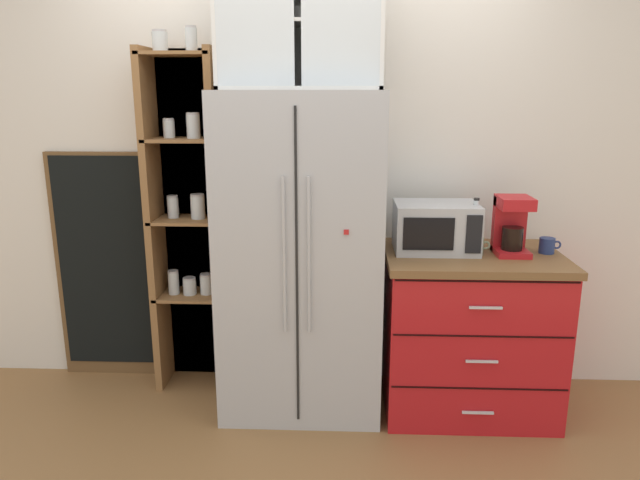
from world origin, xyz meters
name	(u,v)px	position (x,y,z in m)	size (l,w,h in m)	color
ground_plane	(302,402)	(0.00, 0.00, 0.00)	(10.54, 10.54, 0.00)	olive
wall_back_cream	(306,172)	(0.00, 0.40, 1.27)	(4.86, 0.10, 2.55)	silver
refrigerator	(302,255)	(0.00, 0.03, 0.87)	(0.86, 0.66, 1.74)	#B7BABF
pantry_shelf_column	(189,216)	(-0.67, 0.28, 1.03)	(0.45, 0.30, 2.07)	brown
counter_cabinet	(468,331)	(0.92, 0.02, 0.45)	(0.94, 0.68, 0.89)	red
microwave	(436,227)	(0.72, 0.07, 1.02)	(0.44, 0.33, 0.26)	#B7BABF
coffee_maker	(511,225)	(1.11, 0.03, 1.05)	(0.17, 0.20, 0.31)	red
mug_navy	(547,245)	(1.31, 0.04, 0.94)	(0.12, 0.08, 0.08)	navy
mug_sage	(475,246)	(0.92, 0.00, 0.94)	(0.12, 0.09, 0.09)	#8CA37F
bottle_clear	(475,229)	(0.92, 0.03, 1.03)	(0.07, 0.07, 0.30)	silver
bottle_cobalt	(474,231)	(0.92, 0.05, 1.01)	(0.06, 0.06, 0.26)	navy
upper_cabinet	(300,24)	(0.00, 0.08, 2.06)	(0.82, 0.32, 0.65)	silver
chalkboard_menu	(105,266)	(-1.22, 0.33, 0.70)	(0.60, 0.04, 1.39)	brown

